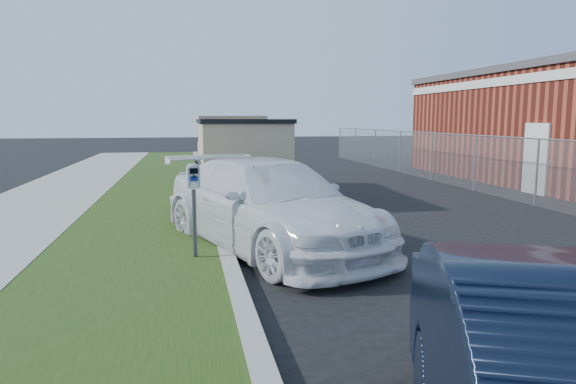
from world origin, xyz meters
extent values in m
plane|color=black|center=(0.00, 0.00, 0.00)|extent=(120.00, 120.00, 0.00)
cube|color=gray|center=(-2.60, 2.00, 0.07)|extent=(0.25, 50.00, 0.15)
cube|color=#1C3B10|center=(-4.20, 2.00, 0.07)|extent=(3.00, 50.00, 0.13)
plane|color=slate|center=(6.00, 7.00, 0.90)|extent=(0.00, 30.00, 30.00)
cylinder|color=gray|center=(6.00, 7.00, 1.80)|extent=(0.04, 30.00, 0.04)
cylinder|color=gray|center=(6.00, 4.00, 0.90)|extent=(0.06, 0.06, 1.80)
cylinder|color=gray|center=(6.00, 7.00, 0.90)|extent=(0.06, 0.06, 1.80)
cylinder|color=gray|center=(6.00, 10.00, 0.90)|extent=(0.06, 0.06, 1.80)
cylinder|color=gray|center=(6.00, 13.00, 0.90)|extent=(0.06, 0.06, 1.80)
cylinder|color=gray|center=(6.00, 16.00, 0.90)|extent=(0.06, 0.06, 1.80)
cylinder|color=gray|center=(6.00, 19.00, 0.90)|extent=(0.06, 0.06, 1.80)
cylinder|color=gray|center=(6.00, 22.00, 0.90)|extent=(0.06, 0.06, 1.80)
cube|color=silver|center=(7.48, 8.00, 3.60)|extent=(0.06, 14.00, 0.30)
cube|color=silver|center=(7.45, 6.00, 1.10)|extent=(0.08, 1.10, 2.20)
cylinder|color=#3F4247|center=(-3.11, 0.07, 0.68)|extent=(0.08, 0.08, 1.08)
cube|color=gray|center=(-3.11, 0.07, 1.41)|extent=(0.21, 0.16, 0.33)
ellipsoid|color=gray|center=(-3.11, 0.07, 1.57)|extent=(0.22, 0.17, 0.12)
cube|color=black|center=(-3.10, 0.00, 1.52)|extent=(0.13, 0.03, 0.09)
cube|color=navy|center=(-3.10, 0.00, 1.40)|extent=(0.12, 0.03, 0.08)
cylinder|color=silver|center=(-3.10, 0.00, 1.28)|extent=(0.12, 0.03, 0.12)
cube|color=#3F4247|center=(-3.10, 0.00, 1.43)|extent=(0.04, 0.01, 0.05)
imported|color=white|center=(-1.80, 0.98, 0.80)|extent=(4.12, 5.96, 1.60)
cube|color=black|center=(-1.66, 7.33, 0.69)|extent=(2.11, 6.09, 0.33)
cube|color=tan|center=(-1.67, 9.52, 1.47)|extent=(2.24, 1.72, 1.90)
cube|color=black|center=(-1.67, 9.52, 1.85)|extent=(2.27, 1.74, 0.57)
cube|color=tan|center=(-1.66, 6.57, 1.47)|extent=(2.29, 4.00, 1.52)
cube|color=black|center=(-1.66, 6.57, 2.26)|extent=(2.39, 4.10, 0.11)
cube|color=black|center=(-1.67, 10.42, 0.62)|extent=(2.28, 0.15, 0.29)
cylinder|color=black|center=(-2.76, 9.42, 0.48)|extent=(0.31, 0.95, 0.95)
cylinder|color=black|center=(-0.58, 9.42, 0.48)|extent=(0.31, 0.95, 0.95)
cylinder|color=black|center=(-2.76, 6.85, 0.48)|extent=(0.31, 0.95, 0.95)
cylinder|color=black|center=(-0.57, 6.86, 0.48)|extent=(0.31, 0.95, 0.95)
cylinder|color=black|center=(-2.75, 5.14, 0.48)|extent=(0.31, 0.95, 0.95)
cylinder|color=black|center=(-0.56, 5.15, 0.48)|extent=(0.31, 0.95, 0.95)
camera|label=1|loc=(-3.22, -8.09, 2.32)|focal=32.00mm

